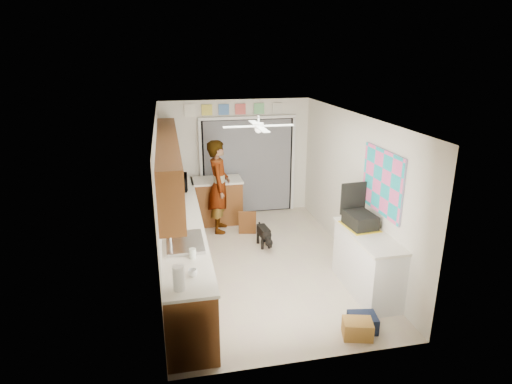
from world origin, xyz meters
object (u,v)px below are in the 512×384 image
microwave (179,183)px  paper_towel_roll (179,278)px  cardboard_box (357,329)px  man (219,186)px  dog (264,235)px  cup (193,273)px  suitcase (360,220)px  navy_crate (363,323)px

microwave → paper_towel_roll: paper_towel_roll is taller
microwave → cardboard_box: (2.05, -3.68, -0.96)m
man → dog: man is taller
microwave → cup: 3.39m
microwave → man: 0.80m
man → cardboard_box: bearing=-152.4°
microwave → paper_towel_roll: bearing=-179.8°
microwave → man: bearing=-82.3°
suitcase → cup: bearing=-164.0°
cup → paper_towel_roll: 0.33m
dog → man: bearing=121.7°
cup → man: (0.74, 3.46, -0.06)m
microwave → paper_towel_roll: (-0.13, -3.66, 0.01)m
paper_towel_roll → dog: (1.60, 2.83, -0.87)m
cardboard_box → cup: bearing=171.8°
paper_towel_roll → man: (0.91, 3.73, -0.16)m
paper_towel_roll → cardboard_box: 2.38m
microwave → dog: size_ratio=0.92×
cup → suitcase: size_ratio=0.22×
suitcase → navy_crate: (-0.43, -1.16, -0.94)m
navy_crate → man: 3.98m
microwave → navy_crate: microwave is taller
microwave → cardboard_box: bearing=-148.6°
navy_crate → cup: bearing=175.3°
man → navy_crate: bearing=-150.1°
cup → navy_crate: 2.31m
microwave → navy_crate: (2.17, -3.56, -0.97)m
navy_crate → dog: 2.82m
microwave → dog: 1.90m
man → microwave: bearing=104.4°
cup → dog: (1.44, 2.56, -0.77)m
microwave → suitcase: bearing=-130.5°
suitcase → man: man is taller
cardboard_box → man: man is taller
cup → cardboard_box: (2.01, -0.29, -0.87)m
man → dog: (0.70, -0.90, -0.72)m
cardboard_box → suitcase: bearing=66.6°
cup → navy_crate: bearing=-4.7°
cup → cardboard_box: 2.21m
paper_towel_roll → cardboard_box: bearing=-0.5°
cup → cardboard_box: cup is taller
navy_crate → man: size_ratio=0.19×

